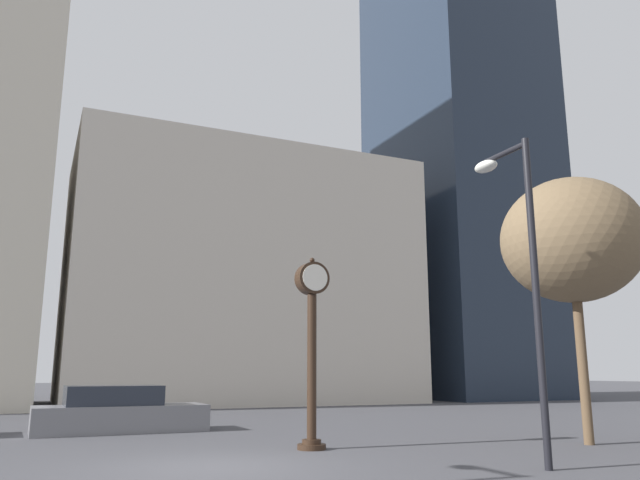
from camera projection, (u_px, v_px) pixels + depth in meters
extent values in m
plane|color=#424247|center=(212.00, 467.00, 11.31)|extent=(200.00, 200.00, 0.00)
cube|color=beige|center=(236.00, 282.00, 37.19)|extent=(19.10, 12.00, 13.97)
cube|color=#1E2838|center=(457.00, 155.00, 46.07)|extent=(9.57, 12.00, 34.81)
cylinder|color=black|center=(312.00, 447.00, 13.91)|extent=(0.64, 0.64, 0.12)
cylinder|color=black|center=(312.00, 442.00, 13.93)|extent=(0.43, 0.43, 0.10)
cylinder|color=black|center=(312.00, 365.00, 14.28)|extent=(0.21, 0.21, 3.26)
cylinder|color=black|center=(312.00, 279.00, 14.70)|extent=(0.76, 0.34, 0.76)
cylinder|color=white|center=(315.00, 277.00, 14.54)|extent=(0.62, 0.02, 0.62)
cylinder|color=white|center=(309.00, 280.00, 14.86)|extent=(0.62, 0.02, 0.62)
sphere|color=black|center=(312.00, 260.00, 14.79)|extent=(0.12, 0.12, 0.12)
cube|color=slate|center=(121.00, 419.00, 18.01)|extent=(4.83, 1.92, 0.76)
cube|color=#232833|center=(114.00, 395.00, 18.04)|extent=(2.67, 1.66, 0.56)
cylinder|color=black|center=(536.00, 295.00, 11.59)|extent=(0.14, 0.14, 6.18)
cylinder|color=black|center=(505.00, 153.00, 12.75)|extent=(0.11, 1.20, 0.11)
ellipsoid|color=silver|center=(486.00, 167.00, 13.26)|extent=(0.36, 0.60, 0.24)
cylinder|color=brown|center=(582.00, 361.00, 15.22)|extent=(0.24, 0.24, 3.93)
ellipsoid|color=brown|center=(572.00, 240.00, 15.85)|extent=(3.53, 3.53, 3.18)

